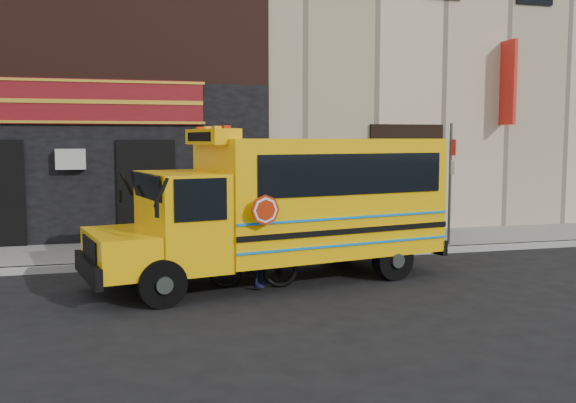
% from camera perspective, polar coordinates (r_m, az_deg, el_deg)
% --- Properties ---
extents(ground, '(120.00, 120.00, 0.00)m').
position_cam_1_polar(ground, '(12.18, 4.25, -7.43)').
color(ground, black).
rests_on(ground, ground).
extents(curb, '(40.00, 0.20, 0.15)m').
position_cam_1_polar(curb, '(14.59, 0.87, -4.94)').
color(curb, '#9C9B96').
rests_on(curb, ground).
extents(sidewalk, '(40.00, 3.00, 0.15)m').
position_cam_1_polar(sidewalk, '(16.02, -0.60, -4.00)').
color(sidewalk, slate).
rests_on(sidewalk, ground).
extents(building, '(20.00, 10.70, 12.00)m').
position_cam_1_polar(building, '(22.26, -4.94, 14.31)').
color(building, '#C8B496').
rests_on(building, sidewalk).
extents(school_bus, '(7.19, 3.49, 2.92)m').
position_cam_1_polar(school_bus, '(12.43, 0.19, -0.10)').
color(school_bus, black).
rests_on(school_bus, ground).
extents(sign_pole, '(0.07, 0.27, 3.12)m').
position_cam_1_polar(sign_pole, '(16.14, 14.24, 1.79)').
color(sign_pole, '#3D453F').
rests_on(sign_pole, ground).
extents(bicycle, '(1.73, 0.88, 1.00)m').
position_cam_1_polar(bicycle, '(11.87, -3.19, -5.31)').
color(bicycle, black).
rests_on(bicycle, ground).
extents(cyclist, '(0.63, 0.74, 1.72)m').
position_cam_1_polar(cyclist, '(11.75, -2.44, -3.64)').
color(cyclist, black).
rests_on(cyclist, ground).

